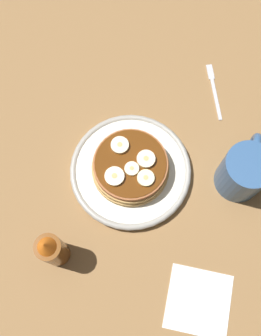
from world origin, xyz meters
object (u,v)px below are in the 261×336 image
at_px(syrup_bottle, 52,250).
at_px(banana_slice_0, 132,169).
at_px(banana_slice_4, 146,178).
at_px(banana_slice_3, 115,176).
at_px(napkin, 199,301).
at_px(plate, 130,171).
at_px(coffee_mug, 244,171).
at_px(banana_slice_1, 146,159).
at_px(fork, 214,88).
at_px(banana_slice_2, 120,145).
at_px(pancake_stack, 130,168).

bearing_deg(syrup_bottle, banana_slice_0, -19.07).
distance_m(banana_slice_0, banana_slice_4, 0.03).
bearing_deg(banana_slice_3, napkin, -121.37).
xyz_separation_m(plate, coffee_mug, (0.07, -0.19, 0.04)).
bearing_deg(banana_slice_4, banana_slice_1, 22.28).
xyz_separation_m(fork, syrup_bottle, (-0.43, 0.14, 0.06)).
relative_size(banana_slice_2, fork, 0.28).
bearing_deg(pancake_stack, fork, -19.58).
bearing_deg(banana_slice_0, banana_slice_2, 49.50).
bearing_deg(napkin, banana_slice_0, 51.05).
bearing_deg(fork, coffee_mug, -147.15).
relative_size(banana_slice_0, banana_slice_4, 0.85).
bearing_deg(syrup_bottle, banana_slice_4, -27.66).
bearing_deg(plate, banana_slice_3, 156.29).
bearing_deg(banana_slice_4, napkin, -132.47).
bearing_deg(coffee_mug, banana_slice_1, 107.48).
relative_size(pancake_stack, syrup_bottle, 1.15).
relative_size(banana_slice_0, coffee_mug, 0.21).
bearing_deg(syrup_bottle, banana_slice_2, -6.83).
relative_size(plate, banana_slice_0, 8.74).
bearing_deg(banana_slice_4, coffee_mug, -61.17).
height_order(napkin, syrup_bottle, syrup_bottle).
xyz_separation_m(banana_slice_1, banana_slice_3, (-0.05, 0.04, -0.00)).
bearing_deg(fork, pancake_stack, 160.42).
xyz_separation_m(banana_slice_1, banana_slice_2, (0.01, 0.05, -0.00)).
xyz_separation_m(banana_slice_2, banana_slice_4, (-0.04, -0.07, -0.00)).
distance_m(banana_slice_2, syrup_bottle, 0.22).
height_order(banana_slice_2, banana_slice_4, same).
bearing_deg(banana_slice_1, banana_slice_2, 83.92).
bearing_deg(pancake_stack, coffee_mug, -69.24).
distance_m(banana_slice_1, syrup_bottle, 0.23).
relative_size(banana_slice_1, banana_slice_2, 1.02).
distance_m(pancake_stack, banana_slice_4, 0.05).
bearing_deg(napkin, banana_slice_3, 58.63).
bearing_deg(banana_slice_0, banana_slice_1, -31.64).
distance_m(pancake_stack, banana_slice_3, 0.04).
distance_m(banana_slice_2, coffee_mug, 0.23).
bearing_deg(plate, banana_slice_1, -53.75).
relative_size(plate, syrup_bottle, 1.77).
relative_size(napkin, fork, 0.94).
xyz_separation_m(banana_slice_0, banana_slice_1, (0.03, -0.02, 0.00)).
bearing_deg(banana_slice_2, banana_slice_0, -130.50).
xyz_separation_m(banana_slice_1, napkin, (-0.19, -0.18, -0.06)).
xyz_separation_m(banana_slice_3, fork, (0.27, -0.10, -0.06)).
height_order(plate, banana_slice_3, banana_slice_3).
xyz_separation_m(pancake_stack, banana_slice_4, (-0.01, -0.04, 0.02)).
distance_m(plate, banana_slice_3, 0.06).
height_order(pancake_stack, coffee_mug, coffee_mug).
height_order(pancake_stack, syrup_bottle, syrup_bottle).
distance_m(plate, banana_slice_1, 0.06).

